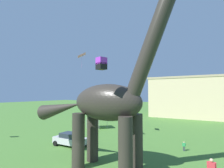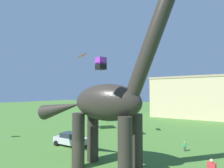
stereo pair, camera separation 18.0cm
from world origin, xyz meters
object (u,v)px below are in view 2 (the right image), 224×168
(person_near_flyer, at_px, (212,168))
(kite_trailing, at_px, (101,64))
(person_photographer, at_px, (185,146))
(festival_canopy_tent, at_px, (98,114))
(kite_apex, at_px, (138,100))
(parked_sedan_left, at_px, (71,139))
(dinosaur_sculpture, at_px, (106,102))
(kite_mid_right, at_px, (82,55))

(person_near_flyer, relative_size, kite_trailing, 1.89)
(person_photographer, height_order, festival_canopy_tent, festival_canopy_tent)
(kite_apex, bearing_deg, person_near_flyer, -48.85)
(parked_sedan_left, xyz_separation_m, kite_apex, (4.16, 10.88, 4.53))
(kite_trailing, bearing_deg, dinosaur_sculpture, 114.25)
(festival_canopy_tent, bearing_deg, kite_trailing, -54.32)
(person_photographer, bearing_deg, person_near_flyer, 109.90)
(person_photographer, relative_size, festival_canopy_tent, 0.32)
(festival_canopy_tent, relative_size, kite_apex, 1.62)
(person_near_flyer, bearing_deg, kite_mid_right, 18.42)
(festival_canopy_tent, bearing_deg, parked_sedan_left, -71.66)
(parked_sedan_left, distance_m, person_near_flyer, 15.03)
(person_near_flyer, height_order, festival_canopy_tent, festival_canopy_tent)
(kite_apex, bearing_deg, kite_mid_right, -110.96)
(person_near_flyer, height_order, kite_mid_right, kite_mid_right)
(person_near_flyer, height_order, kite_trailing, kite_trailing)
(kite_trailing, bearing_deg, parked_sedan_left, 144.98)
(person_near_flyer, relative_size, festival_canopy_tent, 0.52)
(parked_sedan_left, distance_m, kite_trailing, 12.73)
(kite_mid_right, bearing_deg, parked_sedan_left, -110.53)
(person_photographer, bearing_deg, kite_apex, -40.63)
(person_near_flyer, relative_size, kite_apex, 0.85)
(dinosaur_sculpture, distance_m, kite_mid_right, 10.08)
(kite_mid_right, bearing_deg, festival_canopy_tent, 113.54)
(parked_sedan_left, bearing_deg, person_near_flyer, -5.66)
(festival_canopy_tent, height_order, kite_apex, kite_apex)
(kite_mid_right, bearing_deg, kite_apex, 69.04)
(parked_sedan_left, bearing_deg, person_photographer, 21.80)
(dinosaur_sculpture, xyz_separation_m, festival_canopy_tent, (-10.84, 14.21, -3.02))
(festival_canopy_tent, bearing_deg, kite_mid_right, -66.46)
(dinosaur_sculpture, height_order, person_photographer, dinosaur_sculpture)
(parked_sedan_left, height_order, kite_apex, kite_apex)
(parked_sedan_left, bearing_deg, festival_canopy_tent, 108.30)
(dinosaur_sculpture, bearing_deg, person_photographer, 92.57)
(dinosaur_sculpture, height_order, kite_trailing, dinosaur_sculpture)
(kite_apex, bearing_deg, kite_trailing, -75.95)
(dinosaur_sculpture, xyz_separation_m, kite_mid_right, (-6.76, 4.87, 5.66))
(parked_sedan_left, distance_m, kite_apex, 12.50)
(person_photographer, height_order, kite_trailing, kite_trailing)
(dinosaur_sculpture, distance_m, kite_apex, 14.71)
(festival_canopy_tent, bearing_deg, dinosaur_sculpture, -52.67)
(kite_apex, bearing_deg, parked_sedan_left, -110.90)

